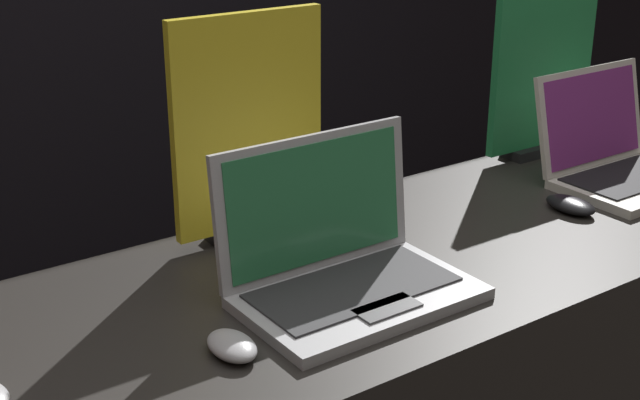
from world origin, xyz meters
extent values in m
cube|color=#B7B7BC|center=(0.01, 0.21, 0.99)|extent=(0.39, 0.24, 0.02)
cube|color=#2D2D30|center=(0.01, 0.23, 1.00)|extent=(0.34, 0.17, 0.00)
cube|color=#3F3F42|center=(0.01, 0.14, 1.00)|extent=(0.11, 0.05, 0.00)
cube|color=#B7B7BC|center=(0.01, 0.34, 1.12)|extent=(0.39, 0.04, 0.24)
cube|color=#2D7F4C|center=(0.01, 0.33, 1.12)|extent=(0.35, 0.03, 0.21)
ellipsoid|color=#B2B2B7|center=(-0.24, 0.19, 1.00)|extent=(0.06, 0.10, 0.03)
cube|color=black|center=(0.01, 0.55, 0.99)|extent=(0.17, 0.07, 0.02)
cube|color=gold|center=(0.01, 0.55, 1.21)|extent=(0.32, 0.02, 0.41)
cube|color=silver|center=(0.85, 0.29, 0.99)|extent=(0.34, 0.23, 0.02)
cube|color=black|center=(0.85, 0.30, 1.00)|extent=(0.30, 0.16, 0.00)
cube|color=silver|center=(0.85, 0.43, 1.11)|extent=(0.34, 0.07, 0.22)
cube|color=#8C338C|center=(0.85, 0.42, 1.11)|extent=(0.31, 0.05, 0.20)
ellipsoid|color=black|center=(0.62, 0.28, 0.99)|extent=(0.07, 0.12, 0.03)
cube|color=black|center=(0.85, 0.58, 0.99)|extent=(0.18, 0.07, 0.02)
cube|color=#268C4C|center=(0.85, 0.58, 1.19)|extent=(0.33, 0.02, 0.38)
camera|label=1|loc=(-0.80, -0.83, 1.68)|focal=50.00mm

